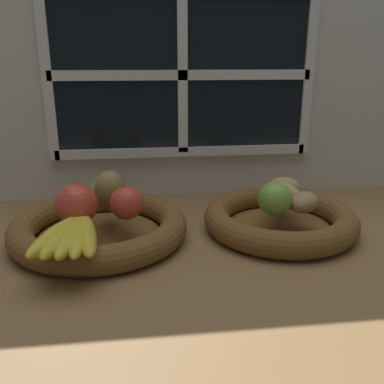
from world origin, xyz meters
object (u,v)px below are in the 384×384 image
at_px(pear_brown, 110,191).
at_px(potato_back, 284,188).
at_px(apple_red_right, 126,203).
at_px(apple_green_back, 109,191).
at_px(fruit_bowl_right, 280,219).
at_px(apple_red_front, 76,204).
at_px(banana_bunch_front, 72,234).
at_px(lime_near, 275,199).
at_px(potato_small, 304,202).
at_px(fruit_bowl_left, 100,228).
at_px(potato_large, 282,195).

relative_size(pear_brown, potato_back, 1.16).
xyz_separation_m(apple_red_right, apple_green_back, (-0.04, 0.07, 0.00)).
bearing_deg(fruit_bowl_right, pear_brown, 176.66).
xyz_separation_m(apple_red_front, apple_green_back, (0.05, 0.09, -0.00)).
distance_m(banana_bunch_front, lime_near, 0.39).
relative_size(apple_green_back, lime_near, 1.07).
distance_m(potato_small, lime_near, 0.06).
xyz_separation_m(fruit_bowl_left, fruit_bowl_right, (0.38, 0.00, 0.00)).
bearing_deg(potato_small, fruit_bowl_left, 175.13).
bearing_deg(fruit_bowl_right, apple_red_front, -173.90).
bearing_deg(potato_small, potato_large, 135.00).
xyz_separation_m(pear_brown, banana_bunch_front, (-0.05, -0.15, -0.03)).
xyz_separation_m(fruit_bowl_right, apple_red_right, (-0.32, -0.03, 0.06)).
bearing_deg(lime_near, apple_red_right, 177.38).
bearing_deg(lime_near, potato_small, 6.67).
relative_size(apple_green_back, potato_large, 0.86).
distance_m(pear_brown, potato_small, 0.39).
relative_size(apple_red_right, lime_near, 0.95).
height_order(pear_brown, potato_small, pear_brown).
bearing_deg(fruit_bowl_left, potato_large, -0.00).
relative_size(fruit_bowl_right, pear_brown, 3.84).
xyz_separation_m(fruit_bowl_right, potato_small, (0.03, -0.03, 0.05)).
xyz_separation_m(apple_red_right, potato_large, (0.32, 0.03, -0.01)).
relative_size(apple_red_right, banana_bunch_front, 0.34).
xyz_separation_m(pear_brown, potato_back, (0.37, 0.03, -0.02)).
distance_m(apple_red_front, potato_back, 0.44).
xyz_separation_m(potato_small, potato_back, (-0.01, 0.08, 0.00)).
distance_m(potato_small, potato_back, 0.08).
relative_size(banana_bunch_front, potato_small, 2.55).
distance_m(fruit_bowl_right, apple_red_front, 0.42).
distance_m(apple_red_right, pear_brown, 0.06).
xyz_separation_m(fruit_bowl_left, lime_near, (0.35, -0.04, 0.06)).
bearing_deg(banana_bunch_front, apple_green_back, 73.63).
bearing_deg(banana_bunch_front, potato_back, 22.42).
relative_size(fruit_bowl_right, banana_bunch_front, 1.69).
relative_size(apple_red_front, banana_bunch_front, 0.41).
relative_size(potato_large, potato_small, 1.12).
distance_m(fruit_bowl_right, banana_bunch_front, 0.43).
bearing_deg(apple_green_back, lime_near, -14.47).
relative_size(apple_red_front, apple_red_right, 1.22).
distance_m(apple_red_right, potato_small, 0.35).
bearing_deg(apple_red_front, fruit_bowl_right, 6.10).
bearing_deg(fruit_bowl_left, apple_red_right, -27.00).
bearing_deg(potato_large, lime_near, -123.69).
distance_m(apple_green_back, potato_small, 0.40).
height_order(apple_red_front, apple_red_right, apple_red_front).
bearing_deg(fruit_bowl_right, apple_red_right, -174.77).
bearing_deg(pear_brown, apple_green_back, 102.67).
xyz_separation_m(fruit_bowl_right, banana_bunch_front, (-0.41, -0.13, 0.04)).
bearing_deg(apple_red_front, apple_red_right, 9.13).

